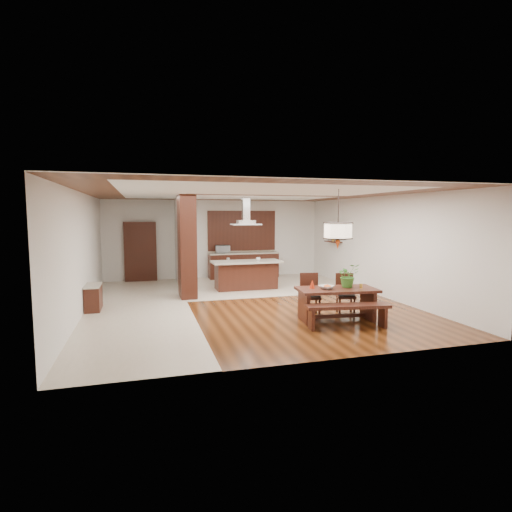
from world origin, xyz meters
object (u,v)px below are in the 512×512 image
object	(u,v)px
island_cup	(258,259)
pendant_lantern	(338,219)
foliage_plant	(348,276)
kitchen_island	(246,275)
dining_table	(337,297)
microwave	(223,249)
hallway_console	(93,298)
dining_bench	(347,316)
dining_chair_left	(311,295)
dining_chair_right	(346,294)
range_hood	(246,211)
fruit_bowl	(327,287)

from	to	relation	value
island_cup	pendant_lantern	bearing A→B (deg)	-81.17
foliage_plant	kitchen_island	xyz separation A→B (m)	(-1.30, 4.15, -0.53)
dining_table	microwave	distance (m)	6.63
hallway_console	dining_bench	size ratio (longest dim) A/B	0.50
pendant_lantern	kitchen_island	bearing A→B (deg)	103.46
dining_chair_left	island_cup	xyz separation A→B (m)	(-0.26, 3.51, 0.47)
dining_table	dining_chair_right	bearing A→B (deg)	44.73
dining_table	foliage_plant	distance (m)	0.55
kitchen_island	microwave	size ratio (longest dim) A/B	4.31
hallway_console	dining_chair_right	size ratio (longest dim) A/B	0.93
pendant_lantern	microwave	bearing A→B (deg)	101.41
dining_table	range_hood	distance (m)	4.73
dining_chair_right	dining_bench	bearing A→B (deg)	-100.25
dining_table	dining_chair_left	size ratio (longest dim) A/B	1.86
kitchen_island	island_cup	size ratio (longest dim) A/B	16.08
dining_table	kitchen_island	bearing A→B (deg)	103.46
hallway_console	dining_table	world-z (taller)	dining_table
hallway_console	foliage_plant	size ratio (longest dim) A/B	1.65
dining_bench	island_cup	xyz separation A→B (m)	(-0.57, 4.71, 0.71)
island_cup	dining_bench	bearing A→B (deg)	-83.10
hallway_console	range_hood	world-z (taller)	range_hood
dining_chair_right	kitchen_island	bearing A→B (deg)	128.15
dining_chair_left	pendant_lantern	distance (m)	1.89
dining_chair_left	pendant_lantern	bearing A→B (deg)	-45.56
foliage_plant	range_hood	world-z (taller)	range_hood
hallway_console	foliage_plant	world-z (taller)	foliage_plant
dining_chair_left	island_cup	world-z (taller)	island_cup
kitchen_island	microwave	world-z (taller)	microwave
hallway_console	microwave	world-z (taller)	microwave
hallway_console	dining_bench	xyz separation A→B (m)	(5.26, -3.12, -0.07)
dining_chair_right	fruit_bowl	bearing A→B (deg)	-130.17
range_hood	dining_bench	bearing A→B (deg)	-78.98
dining_bench	dining_chair_left	xyz separation A→B (m)	(-0.31, 1.20, 0.24)
island_cup	dining_chair_right	bearing A→B (deg)	-72.71
pendant_lantern	microwave	xyz separation A→B (m)	(-1.31, 6.47, -1.15)
dining_chair_left	kitchen_island	distance (m)	3.68
island_cup	range_hood	bearing A→B (deg)	162.87
hallway_console	range_hood	bearing A→B (deg)	21.57
kitchen_island	range_hood	xyz separation A→B (m)	(0.00, 0.00, 2.00)
kitchen_island	hallway_console	bearing A→B (deg)	-158.60
fruit_bowl	dining_table	bearing A→B (deg)	1.54
dining_bench	foliage_plant	distance (m)	1.06
dining_chair_left	kitchen_island	xyz separation A→B (m)	(-0.63, 3.62, -0.03)
hallway_console	foliage_plant	bearing A→B (deg)	-23.50
kitchen_island	range_hood	distance (m)	2.00
dining_chair_left	kitchen_island	bearing A→B (deg)	110.96
dining_chair_left	microwave	bearing A→B (deg)	110.09
dining_chair_left	island_cup	distance (m)	3.56
range_hood	dining_chair_left	bearing A→B (deg)	-80.18
dining_chair_right	range_hood	bearing A→B (deg)	128.14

